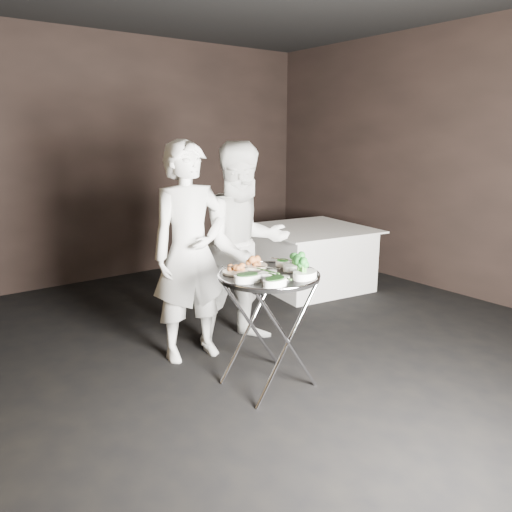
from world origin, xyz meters
TOP-DOWN VIEW (x-y plane):
  - floor at (0.00, 0.00)m, footprint 6.00×7.00m
  - wall_back at (0.00, 3.52)m, footprint 6.00×0.05m
  - wall_right at (3.02, 0.00)m, footprint 0.05×7.00m
  - tray_stand at (-0.11, 0.01)m, footprint 0.57×0.48m
  - serving_tray at (-0.11, 0.01)m, footprint 0.72×0.72m
  - potato_plate_a at (-0.29, 0.18)m, footprint 0.18×0.18m
  - potato_plate_b at (-0.08, 0.24)m, footprint 0.20×0.20m
  - greens_bowl at (0.12, 0.14)m, footprint 0.11×0.11m
  - asparagus_plate_a at (-0.11, 0.02)m, footprint 0.17×0.11m
  - asparagus_plate_b at (-0.14, -0.14)m, footprint 0.18×0.11m
  - spinach_bowl_a at (-0.34, -0.04)m, footprint 0.21×0.16m
  - spinach_bowl_b at (-0.26, -0.23)m, footprint 0.20×0.15m
  - broccoli_bowl_a at (0.10, -0.02)m, footprint 0.21×0.18m
  - broccoli_bowl_b at (0.02, -0.21)m, footprint 0.22×0.18m
  - serving_utensils at (-0.10, 0.08)m, footprint 0.57×0.43m
  - waiter_left at (-0.30, 0.79)m, footprint 0.69×0.49m
  - waiter_right at (0.21, 0.76)m, footprint 0.94×0.78m
  - dining_table at (1.81, 1.64)m, footprint 1.27×1.27m

SIDE VIEW (x-z plane):
  - floor at x=0.00m, z-range -0.05..0.00m
  - dining_table at x=1.81m, z-range 0.00..0.73m
  - tray_stand at x=-0.11m, z-range 0.05..0.88m
  - serving_tray at x=-0.11m, z-range 0.82..0.86m
  - asparagus_plate_a at x=-0.11m, z-range 0.85..0.88m
  - asparagus_plate_b at x=-0.14m, z-range 0.85..0.88m
  - waiter_right at x=0.21m, z-range 0.00..1.75m
  - greens_bowl at x=0.12m, z-range 0.84..0.91m
  - potato_plate_a at x=-0.29m, z-range 0.84..0.91m
  - potato_plate_b at x=-0.08m, z-range 0.84..0.92m
  - broccoli_bowl_a at x=0.10m, z-range 0.84..0.92m
  - spinach_bowl_a at x=-0.34m, z-range 0.84..0.92m
  - spinach_bowl_b at x=-0.26m, z-range 0.84..0.92m
  - waiter_left at x=-0.30m, z-range 0.00..1.77m
  - broccoli_bowl_b at x=0.02m, z-range 0.84..0.93m
  - serving_utensils at x=-0.10m, z-range 0.89..0.90m
  - wall_back at x=0.00m, z-range 0.00..3.00m
  - wall_right at x=3.02m, z-range 0.00..3.00m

